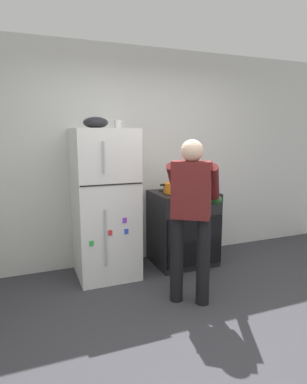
% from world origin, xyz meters
% --- Properties ---
extents(ground, '(8.00, 8.00, 0.00)m').
position_xyz_m(ground, '(0.00, 0.00, 0.00)').
color(ground, '#38383D').
extents(kitchen_wall_back, '(6.00, 0.10, 2.70)m').
position_xyz_m(kitchen_wall_back, '(0.00, 1.95, 1.35)').
color(kitchen_wall_back, silver).
rests_on(kitchen_wall_back, ground).
extents(refrigerator, '(0.68, 0.72, 1.71)m').
position_xyz_m(refrigerator, '(-0.53, 1.57, 0.85)').
color(refrigerator, white).
rests_on(refrigerator, ground).
extents(stove_range, '(0.76, 0.67, 0.93)m').
position_xyz_m(stove_range, '(0.47, 1.56, 0.46)').
color(stove_range, black).
rests_on(stove_range, ground).
extents(person_cook, '(0.68, 0.72, 1.60)m').
position_xyz_m(person_cook, '(0.10, 0.65, 0.96)').
color(person_cook, black).
rests_on(person_cook, ground).
extents(red_pot, '(0.35, 0.25, 0.13)m').
position_xyz_m(red_pot, '(0.31, 1.52, 1.00)').
color(red_pot, orange).
rests_on(red_pot, stove_range).
extents(coffee_mug, '(0.11, 0.08, 0.10)m').
position_xyz_m(coffee_mug, '(-0.35, 1.62, 1.75)').
color(coffee_mug, silver).
rests_on(coffee_mug, refrigerator).
extents(pepper_mill, '(0.05, 0.05, 0.17)m').
position_xyz_m(pepper_mill, '(0.77, 1.77, 1.02)').
color(pepper_mill, brown).
rests_on(pepper_mill, stove_range).
extents(mixing_bowl, '(0.27, 0.27, 0.12)m').
position_xyz_m(mixing_bowl, '(-0.61, 1.57, 1.77)').
color(mixing_bowl, black).
rests_on(mixing_bowl, refrigerator).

